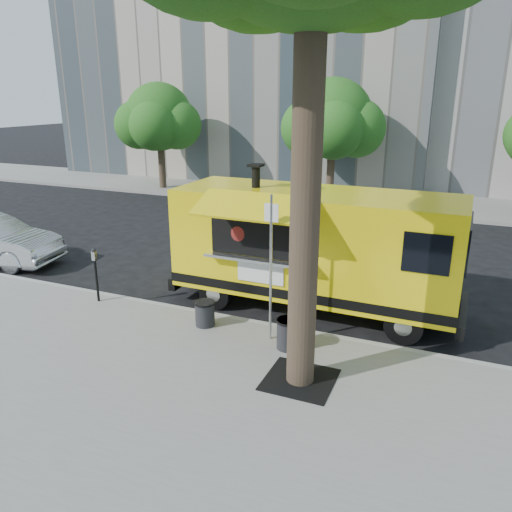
{
  "coord_description": "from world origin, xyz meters",
  "views": [
    {
      "loc": [
        4.87,
        -10.16,
        4.96
      ],
      "look_at": [
        0.58,
        0.0,
        1.34
      ],
      "focal_mm": 35.0,
      "sensor_mm": 36.0,
      "label": 1
    }
  ],
  "objects": [
    {
      "name": "trash_bin_left",
      "position": [
        0.02,
        -1.52,
        0.44
      ],
      "size": [
        0.45,
        0.45,
        0.55
      ],
      "color": "black",
      "rests_on": "sidewalk"
    },
    {
      "name": "food_truck",
      "position": [
        1.79,
        0.54,
        1.58
      ],
      "size": [
        6.84,
        3.18,
        3.36
      ],
      "rotation": [
        0.0,
        0.0,
        -0.01
      ],
      "color": "yellow",
      "rests_on": "ground"
    },
    {
      "name": "curb",
      "position": [
        0.0,
        -0.93,
        0.07
      ],
      "size": [
        60.0,
        0.14,
        0.16
      ],
      "primitive_type": "cube",
      "color": "#999993",
      "rests_on": "ground"
    },
    {
      "name": "sidewalk",
      "position": [
        0.0,
        -4.0,
        0.07
      ],
      "size": [
        60.0,
        6.0,
        0.15
      ],
      "primitive_type": "cube",
      "color": "gray",
      "rests_on": "ground"
    },
    {
      "name": "parking_meter",
      "position": [
        -3.0,
        -1.35,
        0.98
      ],
      "size": [
        0.11,
        0.11,
        1.33
      ],
      "color": "black",
      "rests_on": "sidewalk"
    },
    {
      "name": "sign_post",
      "position": [
        1.55,
        -1.55,
        1.85
      ],
      "size": [
        0.28,
        0.06,
        3.0
      ],
      "color": "silver",
      "rests_on": "sidewalk"
    },
    {
      "name": "ground",
      "position": [
        0.0,
        0.0,
        0.0
      ],
      "size": [
        120.0,
        120.0,
        0.0
      ],
      "primitive_type": "plane",
      "color": "black",
      "rests_on": "ground"
    },
    {
      "name": "far_sidewalk",
      "position": [
        0.0,
        13.5,
        0.07
      ],
      "size": [
        60.0,
        5.0,
        0.15
      ],
      "primitive_type": "cube",
      "color": "gray",
      "rests_on": "ground"
    },
    {
      "name": "far_tree_a",
      "position": [
        -10.0,
        12.3,
        3.78
      ],
      "size": [
        3.42,
        3.42,
        5.36
      ],
      "color": "#33261C",
      "rests_on": "far_sidewalk"
    },
    {
      "name": "trash_bin_right",
      "position": [
        2.02,
        -1.77,
        0.48
      ],
      "size": [
        0.51,
        0.51,
        0.61
      ],
      "color": "black",
      "rests_on": "sidewalk"
    },
    {
      "name": "far_tree_b",
      "position": [
        -1.0,
        12.7,
        3.83
      ],
      "size": [
        3.6,
        3.6,
        5.5
      ],
      "color": "#33261C",
      "rests_on": "far_sidewalk"
    },
    {
      "name": "tree_well",
      "position": [
        2.6,
        -2.8,
        0.15
      ],
      "size": [
        1.2,
        1.2,
        0.02
      ],
      "primitive_type": "cube",
      "color": "black",
      "rests_on": "sidewalk"
    }
  ]
}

